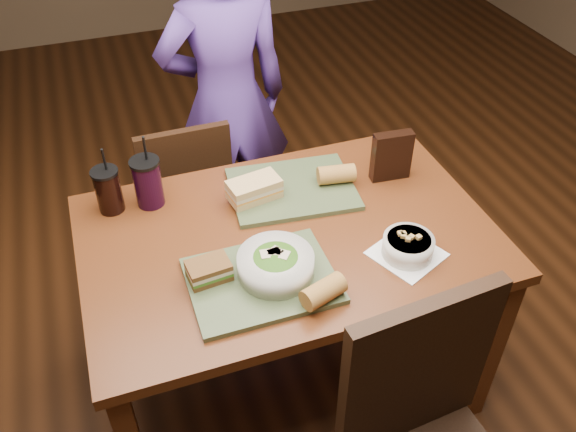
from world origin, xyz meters
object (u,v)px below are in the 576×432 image
object	(u,v)px
tray_near	(262,281)
baguette_near	(323,291)
diner	(226,102)
sandwich_near	(209,270)
sandwich_far	(254,189)
cup_berry	(148,182)
tray_far	(292,189)
dining_table	(288,253)
salad_bowl	(276,263)
soup_bowl	(408,246)
baguette_far	(336,174)
chip_bag	(391,156)
cup_cola	(108,190)
chair_far	(187,196)

from	to	relation	value
tray_near	baguette_near	size ratio (longest dim) A/B	3.31
diner	baguette_near	distance (m)	1.17
sandwich_near	sandwich_far	world-z (taller)	sandwich_far
tray_near	cup_berry	distance (m)	0.54
tray_far	dining_table	bearing A→B (deg)	-113.27
salad_bowl	sandwich_near	size ratio (longest dim) A/B	1.73
soup_bowl	baguette_far	bearing A→B (deg)	100.24
sandwich_near	baguette_near	distance (m)	0.34
diner	soup_bowl	world-z (taller)	diner
chip_bag	dining_table	bearing A→B (deg)	-154.68
cup_cola	cup_berry	world-z (taller)	cup_berry
tray_far	cup_berry	distance (m)	0.49
tray_far	salad_bowl	xyz separation A→B (m)	(-0.18, -0.37, 0.05)
tray_near	baguette_far	world-z (taller)	baguette_far
soup_bowl	chip_bag	xyz separation A→B (m)	(0.13, 0.38, 0.06)
soup_bowl	cup_berry	distance (m)	0.86
baguette_far	cup_berry	bearing A→B (deg)	169.21
cup_berry	diner	bearing A→B (deg)	53.80
tray_near	chip_bag	xyz separation A→B (m)	(0.58, 0.34, 0.08)
diner	baguette_near	size ratio (longest dim) A/B	11.97
dining_table	tray_far	distance (m)	0.24
baguette_near	cup_berry	distance (m)	0.72
tray_near	soup_bowl	world-z (taller)	soup_bowl
diner	baguette_far	size ratio (longest dim) A/B	11.86
diner	salad_bowl	size ratio (longest dim) A/B	6.80
sandwich_near	baguette_near	xyz separation A→B (m)	(0.28, -0.19, 0.00)
tray_far	chip_bag	size ratio (longest dim) A/B	2.32
baguette_far	chip_bag	distance (m)	0.20
baguette_near	salad_bowl	bearing A→B (deg)	122.70
cup_berry	chair_far	bearing A→B (deg)	65.39
sandwich_near	baguette_near	bearing A→B (deg)	-33.86
sandwich_far	cup_cola	bearing A→B (deg)	165.51
tray_near	cup_berry	xyz separation A→B (m)	(-0.24, 0.48, 0.08)
baguette_near	baguette_far	bearing A→B (deg)	63.47
tray_near	baguette_near	distance (m)	0.20
sandwich_near	sandwich_far	bearing A→B (deg)	53.69
chair_far	tray_far	bearing A→B (deg)	-57.02
sandwich_far	cup_berry	xyz separation A→B (m)	(-0.33, 0.11, 0.04)
cup_cola	chip_bag	world-z (taller)	cup_cola
baguette_far	tray_far	bearing A→B (deg)	171.55
baguette_far	cup_berry	size ratio (longest dim) A/B	0.48
tray_far	cup_berry	xyz separation A→B (m)	(-0.47, 0.10, 0.08)
baguette_near	chip_bag	world-z (taller)	chip_bag
tray_far	salad_bowl	bearing A→B (deg)	-116.33
cup_cola	tray_near	bearing A→B (deg)	-52.97
chair_far	salad_bowl	world-z (taller)	salad_bowl
sandwich_near	chip_bag	world-z (taller)	chip_bag
sandwich_far	baguette_near	bearing A→B (deg)	-84.70
tray_far	baguette_near	distance (m)	0.52
baguette_far	cup_cola	size ratio (longest dim) A/B	0.53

